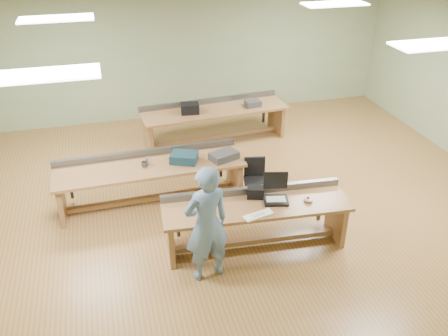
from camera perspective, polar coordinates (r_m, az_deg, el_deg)
The scene contains 21 objects.
floor at distance 8.53m, azimuth 0.33°, elevation -3.58°, with size 10.00×10.00×0.00m, color olive.
ceiling at distance 7.34m, azimuth 0.39°, elevation 16.48°, with size 10.00×10.00×0.00m, color silver.
wall_back at distance 11.50m, azimuth -5.02°, elevation 13.42°, with size 10.00×0.04×3.00m, color #90A27B.
wall_front at distance 4.67m, azimuth 13.73°, elevation -13.86°, with size 10.00×0.04×3.00m, color #90A27B.
fluor_panels at distance 7.35m, azimuth 0.39°, elevation 16.25°, with size 6.20×3.50×0.03m.
workbench_front at distance 7.13m, azimuth 3.80°, elevation -5.61°, with size 2.83×0.94×0.86m.
workbench_mid at distance 8.23m, azimuth -8.86°, elevation -0.70°, with size 3.22×0.92×0.86m.
workbench_back at distance 10.36m, azimuth -1.18°, elevation 6.19°, with size 3.21×1.08×0.86m.
person at distance 6.37m, azimuth -2.10°, elevation -6.78°, with size 0.64×0.42×1.76m, color #6982AC.
laptop_base at distance 7.09m, azimuth 6.25°, elevation -3.89°, with size 0.36×0.29×0.04m, color black.
laptop_screen at distance 7.07m, azimuth 6.23°, elevation -1.47°, with size 0.36×0.02×0.28m, color black.
keyboard at distance 6.76m, azimuth 4.16°, elevation -5.68°, with size 0.44×0.15×0.03m, color white.
trackball_mouse at distance 7.16m, azimuth 10.13°, elevation -3.68°, with size 0.14×0.17×0.07m, color white.
camera_bag at distance 7.12m, azimuth 3.82°, elevation -2.95°, with size 0.25×0.16×0.17m, color black.
task_chair at distance 8.30m, azimuth 3.75°, elevation -2.26°, with size 0.51×0.51×0.81m.
parts_bin_teal at distance 8.12m, azimuth -4.82°, elevation 1.28°, with size 0.44×0.33×0.16m, color #122E3B.
parts_bin_grey at distance 8.18m, azimuth -0.02°, elevation 1.48°, with size 0.47×0.30×0.13m, color #323234.
mug at distance 8.06m, azimuth -9.55°, elevation 0.46°, with size 0.11×0.11×0.09m, color #323234.
drinks_can at distance 8.11m, azimuth -9.14°, elevation 0.87°, with size 0.07×0.07×0.13m, color silver.
storage_box_back at distance 10.04m, azimuth -4.12°, elevation 7.16°, with size 0.37×0.27×0.21m, color black.
tray_back at distance 10.40m, azimuth 3.48°, elevation 7.75°, with size 0.33×0.24×0.13m, color #323234.
Camera 1 is at (-1.89, -6.90, 4.63)m, focal length 38.00 mm.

